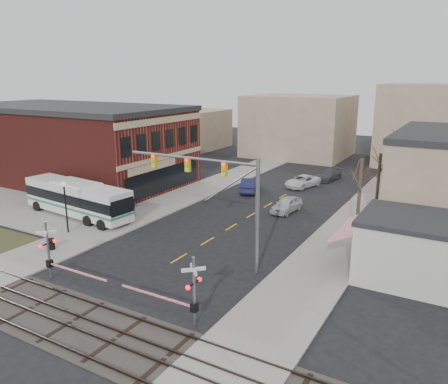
% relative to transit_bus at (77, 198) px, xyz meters
% --- Properties ---
extents(ground, '(160.00, 160.00, 0.00)m').
position_rel_transit_bus_xyz_m(ground, '(14.20, -5.35, -1.84)').
color(ground, black).
rests_on(ground, ground).
extents(sidewalk_west, '(5.00, 60.00, 0.12)m').
position_rel_transit_bus_xyz_m(sidewalk_west, '(4.70, 14.65, -1.78)').
color(sidewalk_west, gray).
rests_on(sidewalk_west, ground).
extents(sidewalk_east, '(5.00, 60.00, 0.12)m').
position_rel_transit_bus_xyz_m(sidewalk_east, '(23.70, 14.65, -1.78)').
color(sidewalk_east, gray).
rests_on(sidewalk_east, ground).
extents(plaza_west, '(20.00, 10.00, 0.11)m').
position_rel_transit_bus_xyz_m(plaza_west, '(-7.80, -0.35, -1.79)').
color(plaza_west, gray).
rests_on(plaza_west, ground).
extents(ballast_strip, '(160.00, 5.00, 0.06)m').
position_rel_transit_bus_xyz_m(ballast_strip, '(14.20, -13.35, -1.81)').
color(ballast_strip, '#332D28').
rests_on(ballast_strip, ground).
extents(rail_tracks, '(160.00, 3.91, 0.14)m').
position_rel_transit_bus_xyz_m(rail_tracks, '(14.20, -13.35, -1.72)').
color(rail_tracks, '#2D231E').
rests_on(rail_tracks, ground).
extents(brick_building, '(30.40, 15.40, 9.60)m').
position_rel_transit_bus_xyz_m(brick_building, '(-12.79, 10.65, 2.97)').
color(brick_building, maroon).
rests_on(brick_building, ground).
extents(awning_shop, '(9.74, 6.20, 4.30)m').
position_rel_transit_bus_xyz_m(awning_shop, '(30.17, 1.65, 0.32)').
color(awning_shop, beige).
rests_on(awning_shop, ground).
extents(tree_east_a, '(0.28, 0.28, 6.75)m').
position_rel_transit_bus_xyz_m(tree_east_a, '(24.70, 6.65, 1.65)').
color(tree_east_a, '#382B21').
rests_on(tree_east_a, sidewalk_east).
extents(tree_east_b, '(0.28, 0.28, 6.30)m').
position_rel_transit_bus_xyz_m(tree_east_b, '(25.00, 12.65, 1.43)').
color(tree_east_b, '#382B21').
rests_on(tree_east_b, sidewalk_east).
extents(tree_east_c, '(0.28, 0.28, 7.20)m').
position_rel_transit_bus_xyz_m(tree_east_c, '(25.20, 20.65, 1.88)').
color(tree_east_c, '#382B21').
rests_on(tree_east_c, sidewalk_east).
extents(transit_bus, '(12.91, 4.04, 3.27)m').
position_rel_transit_bus_xyz_m(transit_bus, '(0.00, 0.00, 0.00)').
color(transit_bus, silver).
rests_on(transit_bus, ground).
extents(traffic_signal_mast, '(10.63, 0.30, 8.00)m').
position_rel_transit_bus_xyz_m(traffic_signal_mast, '(17.31, -2.67, 3.93)').
color(traffic_signal_mast, gray).
rests_on(traffic_signal_mast, ground).
extents(rr_crossing_west, '(5.60, 1.36, 4.00)m').
position_rel_transit_bus_xyz_m(rr_crossing_west, '(9.20, -10.33, 0.13)').
color(rr_crossing_west, gray).
rests_on(rr_crossing_west, ground).
extents(rr_crossing_east, '(5.60, 1.36, 4.00)m').
position_rel_transit_bus_xyz_m(rr_crossing_east, '(19.77, -10.29, 0.13)').
color(rr_crossing_east, gray).
rests_on(rr_crossing_east, ground).
extents(street_lamp, '(0.44, 0.44, 4.46)m').
position_rel_transit_bus_xyz_m(street_lamp, '(2.87, -3.76, 1.45)').
color(street_lamp, black).
rests_on(street_lamp, sidewalk_west).
extents(trash_bin, '(0.60, 0.60, 0.85)m').
position_rel_transit_bus_xyz_m(trash_bin, '(4.74, -7.04, -1.30)').
color(trash_bin, black).
rests_on(trash_bin, sidewalk_west).
extents(car_a, '(2.18, 4.49, 1.48)m').
position_rel_transit_bus_xyz_m(car_a, '(16.72, 11.44, -1.10)').
color(car_a, '#BBBBC0').
rests_on(car_a, ground).
extents(car_b, '(3.30, 5.29, 1.64)m').
position_rel_transit_bus_xyz_m(car_b, '(10.03, 16.64, -1.02)').
color(car_b, '#1A1C41').
rests_on(car_b, ground).
extents(car_c, '(3.62, 5.51, 1.41)m').
position_rel_transit_bus_xyz_m(car_c, '(14.59, 21.84, -1.14)').
color(car_c, silver).
rests_on(car_c, ground).
extents(car_d, '(2.66, 4.99, 1.38)m').
position_rel_transit_bus_xyz_m(car_d, '(16.26, 27.04, -1.15)').
color(car_d, '#3F4045').
rests_on(car_d, ground).
extents(pedestrian_near, '(0.45, 0.64, 1.68)m').
position_rel_transit_bus_xyz_m(pedestrian_near, '(5.56, -0.44, -0.88)').
color(pedestrian_near, '#504740').
rests_on(pedestrian_near, sidewalk_west).
extents(pedestrian_far, '(1.00, 1.04, 1.70)m').
position_rel_transit_bus_xyz_m(pedestrian_far, '(4.62, 2.67, -0.88)').
color(pedestrian_far, '#36345C').
rests_on(pedestrian_far, sidewalk_west).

